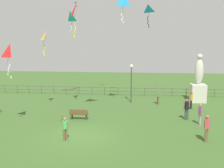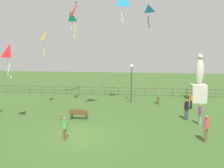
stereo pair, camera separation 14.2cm
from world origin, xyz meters
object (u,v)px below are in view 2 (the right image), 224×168
at_px(park_bench, 79,114).
at_px(kite_2, 47,37).
at_px(kite_5, 148,10).
at_px(person_3, 200,113).
at_px(person_5, 191,99).
at_px(person_4, 158,96).
at_px(statue_monument, 199,86).
at_px(lamppost, 132,75).
at_px(kite_0, 122,0).
at_px(person_2, 64,127).
at_px(person_0, 206,127).
at_px(person_1, 187,108).
at_px(kite_8, 77,11).
at_px(kite_3, 70,17).
at_px(kite_4, 10,53).

bearing_deg(park_bench, kite_2, 140.37).
bearing_deg(kite_5, person_3, -67.67).
bearing_deg(person_5, person_4, 154.77).
bearing_deg(statue_monument, kite_2, -162.39).
distance_m(statue_monument, person_4, 4.71).
height_order(statue_monument, person_3, statue_monument).
xyz_separation_m(lamppost, kite_0, (-0.85, -2.32, 7.10)).
xyz_separation_m(person_2, person_3, (9.23, 4.22, 0.02)).
xyz_separation_m(person_4, kite_0, (-3.63, -1.65, 9.14)).
height_order(person_2, person_3, person_2).
relative_size(kite_2, kite_5, 0.92).
bearing_deg(person_4, park_bench, -138.73).
bearing_deg(person_0, person_1, 94.46).
relative_size(person_0, kite_8, 0.55).
bearing_deg(kite_3, statue_monument, -4.03).
bearing_deg(kite_5, kite_4, -132.26).
xyz_separation_m(person_1, kite_4, (-13.10, -2.89, 4.43)).
bearing_deg(person_2, kite_5, 68.19).
distance_m(person_3, person_5, 4.84).
xyz_separation_m(park_bench, kite_5, (5.65, 9.03, 9.39)).
bearing_deg(park_bench, person_1, 5.56).
distance_m(kite_0, kite_3, 7.60).
xyz_separation_m(person_0, person_5, (0.73, 8.31, -0.05)).
bearing_deg(person_4, kite_4, -144.47).
relative_size(person_2, kite_0, 0.62).
bearing_deg(person_5, lamppost, 160.18).
bearing_deg(kite_5, person_4, -69.49).
xyz_separation_m(person_2, kite_5, (5.41, 13.52, 8.97)).
relative_size(person_4, kite_3, 0.74).
distance_m(kite_3, kite_8, 5.80).
bearing_deg(person_0, kite_0, 126.10).
bearing_deg(kite_3, person_1, -33.87).
distance_m(person_2, person_4, 12.34).
xyz_separation_m(person_1, kite_3, (-11.67, 7.83, 8.10)).
xyz_separation_m(person_0, kite_5, (-3.40, 12.78, 8.86)).
height_order(person_5, kite_3, kite_3).
bearing_deg(kite_0, lamppost, 69.89).
bearing_deg(person_2, person_3, 24.56).
distance_m(kite_5, kite_8, 8.65).
distance_m(person_2, person_5, 13.15).
bearing_deg(statue_monument, person_5, -113.03).
xyz_separation_m(statue_monument, kite_8, (-11.90, -4.38, 7.33)).
bearing_deg(kite_2, person_3, -14.06).
height_order(kite_0, kite_3, kite_0).
height_order(kite_2, kite_4, kite_2).
relative_size(lamppost, kite_2, 1.78).
xyz_separation_m(lamppost, person_3, (5.45, -6.91, -2.06)).
bearing_deg(person_4, lamppost, 166.41).
height_order(statue_monument, person_1, statue_monument).
bearing_deg(statue_monument, person_1, -109.48).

